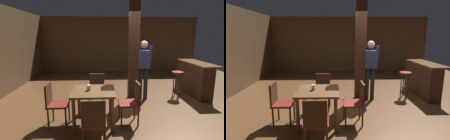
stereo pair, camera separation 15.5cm
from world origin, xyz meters
TOP-DOWN VIEW (x-y plane):
  - ground_plane at (0.00, 0.00)m, footprint 10.80×10.80m
  - wall_back at (0.00, 4.50)m, footprint 8.00×0.10m
  - pillar at (-0.02, 0.30)m, footprint 0.28×0.28m
  - dining_table at (-1.11, -1.16)m, footprint 0.87×0.87m
  - chair_west at (-1.92, -1.15)m, footprint 0.42×0.42m
  - chair_south at (-1.07, -2.02)m, footprint 0.43×0.43m
  - chair_east at (-0.29, -1.15)m, footprint 0.44×0.44m
  - chair_north at (-1.07, -0.34)m, footprint 0.44×0.44m
  - napkin_cup at (-1.20, -1.15)m, footprint 0.08×0.08m
  - standing_person at (0.26, 0.24)m, footprint 0.47×0.21m
  - bar_counter at (2.01, 0.69)m, footprint 0.56×1.70m
  - bar_stool_near at (1.38, 0.45)m, footprint 0.34×0.34m

SIDE VIEW (x-z plane):
  - ground_plane at x=0.00m, z-range 0.00..0.00m
  - chair_west at x=-1.92m, z-range 0.06..0.95m
  - chair_south at x=-1.07m, z-range 0.06..0.95m
  - chair_east at x=-0.29m, z-range 0.06..0.95m
  - chair_north at x=-1.07m, z-range 0.06..0.95m
  - bar_counter at x=2.01m, z-range 0.01..1.04m
  - bar_stool_near at x=1.38m, z-range 0.19..0.97m
  - dining_table at x=-1.11m, z-range 0.24..0.99m
  - napkin_cup at x=-1.20m, z-range 0.75..0.86m
  - standing_person at x=0.26m, z-range 0.14..1.86m
  - wall_back at x=0.00m, z-range 0.00..2.80m
  - pillar at x=-0.02m, z-range 0.00..2.80m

